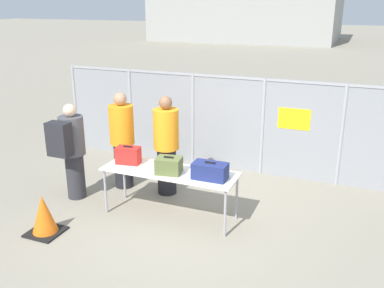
{
  "coord_description": "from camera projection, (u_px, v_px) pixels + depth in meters",
  "views": [
    {
      "loc": [
        2.47,
        -5.41,
        3.31
      ],
      "look_at": [
        -0.06,
        0.79,
        1.05
      ],
      "focal_mm": 40.0,
      "sensor_mm": 36.0,
      "label": 1
    }
  ],
  "objects": [
    {
      "name": "ground_plane",
      "position": [
        176.0,
        223.0,
        6.68
      ],
      "size": [
        120.0,
        120.0,
        0.0
      ],
      "primitive_type": "plane",
      "color": "gray"
    },
    {
      "name": "fence_section",
      "position": [
        227.0,
        121.0,
        8.54
      ],
      "size": [
        7.37,
        0.07,
        1.92
      ],
      "color": "#9EA0A5",
      "rests_on": "ground_plane"
    },
    {
      "name": "inspection_table",
      "position": [
        170.0,
        174.0,
        6.69
      ],
      "size": [
        2.15,
        0.71,
        0.78
      ],
      "color": "silver",
      "rests_on": "ground_plane"
    },
    {
      "name": "suitcase_red",
      "position": [
        128.0,
        155.0,
        6.93
      ],
      "size": [
        0.41,
        0.28,
        0.3
      ],
      "color": "red",
      "rests_on": "inspection_table"
    },
    {
      "name": "suitcase_olive",
      "position": [
        169.0,
        165.0,
        6.54
      ],
      "size": [
        0.42,
        0.35,
        0.27
      ],
      "color": "#566033",
      "rests_on": "inspection_table"
    },
    {
      "name": "suitcase_navy",
      "position": [
        210.0,
        171.0,
        6.33
      ],
      "size": [
        0.51,
        0.29,
        0.27
      ],
      "color": "navy",
      "rests_on": "inspection_table"
    },
    {
      "name": "traveler_hooded",
      "position": [
        71.0,
        148.0,
        7.23
      ],
      "size": [
        0.42,
        0.65,
        1.68
      ],
      "rotation": [
        0.0,
        0.0,
        0.38
      ],
      "color": "#2D2D33",
      "rests_on": "ground_plane"
    },
    {
      "name": "security_worker_near",
      "position": [
        166.0,
        144.0,
        7.45
      ],
      "size": [
        0.44,
        0.44,
        1.78
      ],
      "rotation": [
        0.0,
        0.0,
        2.9
      ],
      "color": "black",
      "rests_on": "ground_plane"
    },
    {
      "name": "security_worker_far",
      "position": [
        122.0,
        139.0,
        7.72
      ],
      "size": [
        0.44,
        0.44,
        1.78
      ],
      "rotation": [
        0.0,
        0.0,
        3.64
      ],
      "color": "black",
      "rests_on": "ground_plane"
    },
    {
      "name": "utility_trailer",
      "position": [
        329.0,
        130.0,
        10.19
      ],
      "size": [
        3.56,
        1.87,
        0.63
      ],
      "color": "#4C6B47",
      "rests_on": "ground_plane"
    },
    {
      "name": "distant_hangar",
      "position": [
        248.0,
        9.0,
        37.07
      ],
      "size": [
        15.12,
        9.45,
        5.08
      ],
      "color": "#999993",
      "rests_on": "ground_plane"
    },
    {
      "name": "traffic_cone",
      "position": [
        44.0,
        216.0,
        6.31
      ],
      "size": [
        0.49,
        0.49,
        0.61
      ],
      "color": "black",
      "rests_on": "ground_plane"
    }
  ]
}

